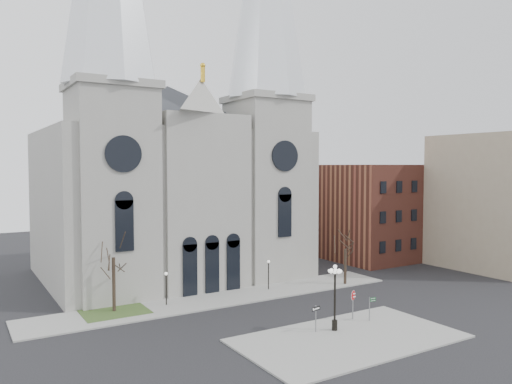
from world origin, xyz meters
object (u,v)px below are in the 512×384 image
globe_lamp (335,289)px  one_way_sign (316,314)px  street_name_sign (370,307)px  stop_sign (353,298)px

globe_lamp → one_way_sign: globe_lamp is taller
street_name_sign → stop_sign: bearing=138.9°
globe_lamp → one_way_sign: (-1.63, 0.46, -1.97)m
globe_lamp → stop_sign: bearing=23.7°
stop_sign → street_name_sign: (0.99, -1.17, -0.60)m
one_way_sign → street_name_sign: one_way_sign is taller
globe_lamp → street_name_sign: (4.34, 0.30, -2.20)m
stop_sign → globe_lamp: bearing=-160.4°
globe_lamp → street_name_sign: bearing=4.0°
one_way_sign → street_name_sign: 5.98m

